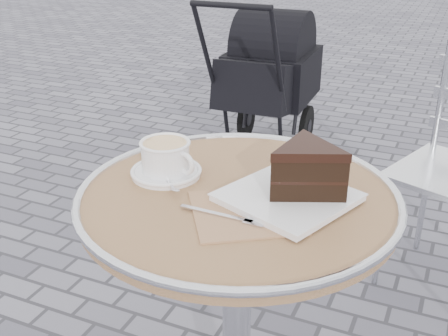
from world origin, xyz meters
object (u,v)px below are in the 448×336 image
at_px(cafe_table, 237,256).
at_px(cake_plate_set, 301,176).
at_px(baby_stroller, 266,85).
at_px(cappuccino_set, 166,161).

distance_m(cafe_table, cake_plate_set, 0.26).
distance_m(cake_plate_set, baby_stroller, 1.98).
bearing_deg(cake_plate_set, baby_stroller, 133.01).
bearing_deg(cappuccino_set, baby_stroller, 117.40).
height_order(cake_plate_set, baby_stroller, baby_stroller).
bearing_deg(baby_stroller, cafe_table, -74.04).
relative_size(cake_plate_set, baby_stroller, 0.41).
relative_size(cafe_table, cappuccino_set, 4.22).
distance_m(cafe_table, cappuccino_set, 0.28).
height_order(cappuccino_set, cake_plate_set, cake_plate_set).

